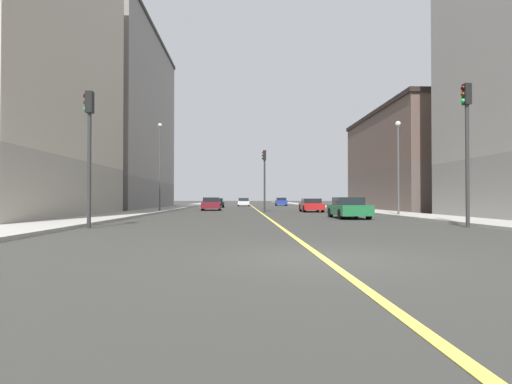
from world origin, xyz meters
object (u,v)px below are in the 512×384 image
(car_maroon, at_px, (211,204))
(car_white, at_px, (244,202))
(car_green, at_px, (349,208))
(car_blue, at_px, (281,202))
(traffic_light_left_near, at_px, (467,135))
(traffic_light_right_near, at_px, (89,139))
(car_red, at_px, (311,205))
(street_lamp_left_near, at_px, (398,157))
(car_black, at_px, (217,203))
(building_right_midblock, at_px, (107,121))
(traffic_light_median_far, at_px, (264,172))
(building_left_mid, at_px, (429,161))
(street_lamp_right_near, at_px, (160,158))

(car_maroon, height_order, car_white, car_maroon)
(car_green, xyz_separation_m, car_white, (-6.29, 41.41, 0.01))
(car_blue, bearing_deg, traffic_light_left_near, -86.73)
(traffic_light_right_near, height_order, car_green, traffic_light_right_near)
(car_red, bearing_deg, street_lamp_left_near, -67.18)
(car_white, relative_size, car_blue, 0.98)
(car_green, bearing_deg, street_lamp_left_near, 30.16)
(car_black, bearing_deg, car_red, -62.94)
(building_right_midblock, height_order, car_black, building_right_midblock)
(traffic_light_median_far, relative_size, car_black, 1.27)
(car_black, height_order, car_white, car_white)
(traffic_light_right_near, height_order, car_maroon, traffic_light_right_near)
(traffic_light_median_far, distance_m, car_blue, 32.15)
(traffic_light_right_near, height_order, car_black, traffic_light_right_near)
(traffic_light_left_near, xyz_separation_m, car_white, (-9.32, 49.50, -3.34))
(building_left_mid, bearing_deg, car_black, 146.12)
(car_white, bearing_deg, car_red, -78.14)
(building_right_midblock, distance_m, street_lamp_left_near, 34.79)
(car_white, bearing_deg, car_blue, 23.87)
(street_lamp_left_near, distance_m, car_green, 5.80)
(traffic_light_left_near, bearing_deg, car_maroon, 116.25)
(car_black, height_order, car_blue, car_blue)
(traffic_light_left_near, xyz_separation_m, car_black, (-12.98, 39.63, -3.35))
(car_black, relative_size, car_blue, 1.06)
(street_lamp_left_near, distance_m, car_black, 32.55)
(building_left_mid, height_order, building_right_midblock, building_right_midblock)
(street_lamp_right_near, relative_size, car_maroon, 1.68)
(street_lamp_left_near, bearing_deg, car_maroon, 131.63)
(car_black, bearing_deg, building_right_midblock, -148.68)
(traffic_light_median_far, relative_size, car_maroon, 1.21)
(traffic_light_right_near, relative_size, car_blue, 1.35)
(car_maroon, bearing_deg, car_red, -29.66)
(car_white, bearing_deg, car_green, -81.36)
(street_lamp_right_near, bearing_deg, car_red, 2.24)
(car_red, bearing_deg, traffic_light_right_near, -121.85)
(traffic_light_left_near, height_order, traffic_light_median_far, traffic_light_left_near)
(traffic_light_right_near, distance_m, car_red, 24.40)
(car_black, bearing_deg, street_lamp_right_near, -101.58)
(traffic_light_left_near, xyz_separation_m, car_green, (-3.03, 8.09, -3.35))
(street_lamp_right_near, height_order, car_white, street_lamp_right_near)
(car_green, height_order, car_maroon, car_maroon)
(street_lamp_right_near, relative_size, car_white, 1.91)
(traffic_light_left_near, height_order, car_white, traffic_light_left_near)
(traffic_light_left_near, height_order, traffic_light_right_near, traffic_light_left_near)
(traffic_light_right_near, relative_size, car_white, 1.39)
(building_left_mid, bearing_deg, traffic_light_right_near, -136.29)
(car_blue, bearing_deg, car_maroon, -110.55)
(street_lamp_right_near, bearing_deg, building_left_mid, 9.50)
(building_left_mid, bearing_deg, street_lamp_right_near, -170.50)
(traffic_light_median_far, distance_m, street_lamp_right_near, 9.52)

